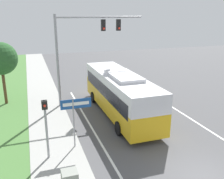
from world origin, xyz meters
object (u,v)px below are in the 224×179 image
bus (120,91)px  pedestrian_signal (46,121)px  street_sign (75,112)px  signal_gantry (83,41)px

bus → pedestrian_signal: 7.28m
bus → street_sign: (-4.03, -3.89, 0.40)m
pedestrian_signal → street_sign: bearing=23.2°
bus → pedestrian_signal: bearing=-140.9°
bus → street_sign: 5.62m
signal_gantry → pedestrian_signal: size_ratio=2.23×
bus → signal_gantry: size_ratio=1.41×
pedestrian_signal → street_sign: size_ratio=1.10×
bus → pedestrian_signal: bus is taller
signal_gantry → pedestrian_signal: bearing=-115.6°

